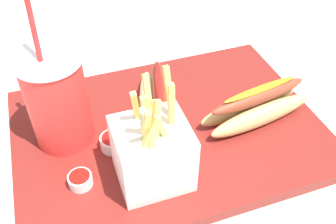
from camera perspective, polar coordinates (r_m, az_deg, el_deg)
name	(u,v)px	position (r m, az deg, el deg)	size (l,w,h in m)	color
ground_plane	(168,140)	(0.62, 0.00, -4.11)	(2.40, 2.40, 0.02)	silver
food_tray	(168,131)	(0.60, 0.00, -2.81)	(0.47, 0.34, 0.02)	maroon
soda_cup	(57,99)	(0.55, -16.14, 1.91)	(0.09, 0.09, 0.25)	red
fries_basket	(152,152)	(0.50, -2.32, -6.01)	(0.09, 0.09, 0.16)	white
hot_dog_1	(257,106)	(0.61, 13.05, 0.81)	(0.19, 0.08, 0.06)	tan
hot_dog_2	(157,99)	(0.61, -1.65, 1.89)	(0.10, 0.17, 0.06)	#DBB775
ketchup_cup_1	(113,142)	(0.56, -8.11, -4.37)	(0.04, 0.04, 0.02)	white
ketchup_cup_2	(80,180)	(0.53, -12.89, -9.76)	(0.03, 0.03, 0.02)	white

